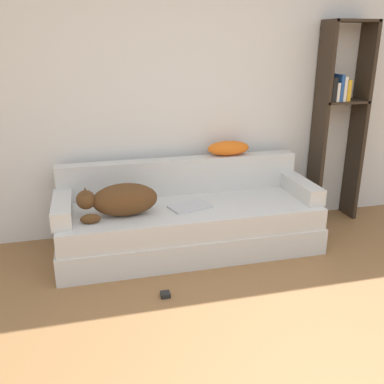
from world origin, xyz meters
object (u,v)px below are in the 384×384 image
object	(u,v)px
couch	(189,227)
bookshelf	(340,113)
power_adapter	(165,295)
laptop	(190,206)
throw_pillow	(228,148)
dog	(120,200)

from	to	relation	value
couch	bookshelf	world-z (taller)	bookshelf
couch	power_adapter	bearing A→B (deg)	-116.66
laptop	throw_pillow	world-z (taller)	throw_pillow
throw_pillow	laptop	bearing A→B (deg)	-139.24
dog	laptop	distance (m)	0.59
throw_pillow	power_adapter	distance (m)	1.54
bookshelf	power_adapter	distance (m)	2.45
laptop	throw_pillow	size ratio (longest dim) A/B	0.96
couch	laptop	world-z (taller)	laptop
throw_pillow	bookshelf	distance (m)	1.16
couch	throw_pillow	distance (m)	0.83
dog	laptop	xyz separation A→B (m)	(0.58, 0.04, -0.13)
dog	power_adapter	xyz separation A→B (m)	(0.24, -0.60, -0.53)
dog	couch	bearing A→B (deg)	9.72
dog	laptop	world-z (taller)	dog
couch	laptop	distance (m)	0.23
laptop	throw_pillow	bearing A→B (deg)	23.78
dog	bookshelf	xyz separation A→B (m)	(2.18, 0.46, 0.53)
couch	throw_pillow	xyz separation A→B (m)	(0.46, 0.34, 0.60)
throw_pillow	bookshelf	xyz separation A→B (m)	(1.13, 0.01, 0.28)
laptop	bookshelf	distance (m)	1.78
dog	power_adapter	world-z (taller)	dog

